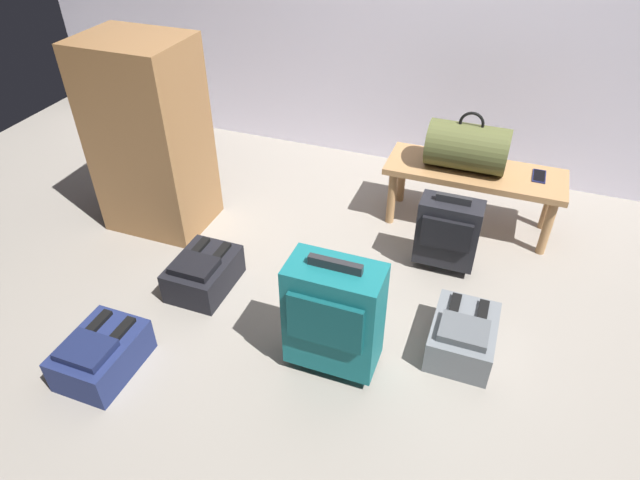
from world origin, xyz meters
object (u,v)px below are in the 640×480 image
object	(u,v)px
cell_phone	(539,176)
suitcase_small_charcoal	(448,232)
suitcase_upright_teal	(334,315)
backpack_dark	(203,273)
backpack_navy	(101,354)
backpack_grey	(463,336)
duffel_bag_olive	(467,147)
side_cabinet	(150,138)
bench	(474,178)

from	to	relation	value
cell_phone	suitcase_small_charcoal	world-z (taller)	suitcase_small_charcoal
suitcase_upright_teal	backpack_dark	bearing A→B (deg)	162.17
backpack_navy	cell_phone	bearing A→B (deg)	45.71
suitcase_small_charcoal	suitcase_upright_teal	bearing A→B (deg)	-111.68
cell_phone	backpack_grey	world-z (taller)	cell_phone
duffel_bag_olive	backpack_grey	bearing A→B (deg)	-79.27
backpack_dark	side_cabinet	world-z (taller)	side_cabinet
cell_phone	side_cabinet	size ratio (longest dim) A/B	0.13
duffel_bag_olive	suitcase_small_charcoal	bearing A→B (deg)	-88.98
side_cabinet	suitcase_upright_teal	bearing A→B (deg)	-28.16
backpack_dark	backpack_navy	xyz separation A→B (m)	(-0.14, -0.64, 0.00)
backpack_navy	side_cabinet	distance (m)	1.25
backpack_navy	bench	bearing A→B (deg)	51.48
cell_phone	backpack_dark	bearing A→B (deg)	-144.77
backpack_navy	backpack_dark	bearing A→B (deg)	77.48
cell_phone	backpack_navy	size ratio (longest dim) A/B	0.38
bench	backpack_navy	size ratio (longest dim) A/B	2.63
suitcase_upright_teal	duffel_bag_olive	bearing A→B (deg)	75.80
backpack_grey	backpack_navy	bearing A→B (deg)	-155.72
bench	suitcase_upright_teal	size ratio (longest dim) A/B	1.68
suitcase_small_charcoal	backpack_dark	xyz separation A→B (m)	(-1.14, -0.59, -0.15)
suitcase_upright_teal	cell_phone	bearing A→B (deg)	61.21
suitcase_upright_teal	side_cabinet	xyz separation A→B (m)	(-1.34, 0.72, 0.24)
bench	backpack_navy	bearing A→B (deg)	-128.52
cell_phone	backpack_navy	xyz separation A→B (m)	(-1.68, -1.72, -0.29)
bench	suitcase_small_charcoal	world-z (taller)	suitcase_small_charcoal
duffel_bag_olive	side_cabinet	distance (m)	1.77
bench	cell_phone	world-z (taller)	cell_phone
backpack_dark	cell_phone	bearing A→B (deg)	35.23
backpack_dark	bench	bearing A→B (deg)	41.15
backpack_grey	bench	bearing A→B (deg)	97.04
side_cabinet	bench	bearing A→B (deg)	18.61
duffel_bag_olive	bench	bearing A→B (deg)	0.00
suitcase_upright_teal	side_cabinet	world-z (taller)	side_cabinet
backpack_dark	backpack_navy	bearing A→B (deg)	-102.52
duffel_bag_olive	side_cabinet	bearing A→B (deg)	-160.69
backpack_grey	backpack_dark	bearing A→B (deg)	-178.91
bench	backpack_dark	size ratio (longest dim) A/B	2.63
backpack_dark	backpack_navy	size ratio (longest dim) A/B	1.00
suitcase_upright_teal	suitcase_small_charcoal	world-z (taller)	suitcase_upright_teal
cell_phone	bench	bearing A→B (deg)	-173.30
bench	suitcase_small_charcoal	xyz separation A→B (m)	(-0.06, -0.45, -0.08)
suitcase_upright_teal	backpack_grey	distance (m)	0.63
bench	side_cabinet	bearing A→B (deg)	-161.39
suitcase_small_charcoal	backpack_dark	world-z (taller)	suitcase_small_charcoal
cell_phone	side_cabinet	xyz separation A→B (m)	(-2.08, -0.63, 0.16)
side_cabinet	suitcase_small_charcoal	bearing A→B (deg)	4.51
side_cabinet	backpack_navy	bearing A→B (deg)	-69.95
duffel_bag_olive	backpack_navy	distance (m)	2.15
backpack_grey	cell_phone	bearing A→B (deg)	78.55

